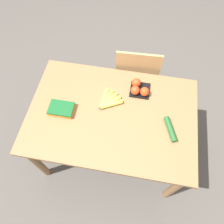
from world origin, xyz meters
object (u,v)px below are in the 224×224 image
Objects in this scene: chair at (136,76)px; carrot_bag at (61,109)px; banana_bunch at (108,101)px; tomato_pack at (139,89)px; cucumber_near at (170,129)px.

carrot_bag is (-0.52, -0.65, 0.29)m from chair.
chair reaches higher than banana_bunch.
tomato_pack reaches higher than cucumber_near.
chair reaches higher than cucumber_near.
carrot_bag is (-0.34, -0.14, 0.01)m from banana_bunch.
chair is at bearing 70.10° from banana_bunch.
banana_bunch is 0.27m from tomato_pack.
chair is at bearing 96.22° from tomato_pack.
tomato_pack is 0.63m from carrot_bag.
banana_bunch is 0.52m from cucumber_near.
banana_bunch is at bearing 162.12° from cucumber_near.
chair is 5.70× the size of tomato_pack.
banana_bunch is 1.03× the size of carrot_bag.
tomato_pack reaches higher than banana_bunch.
chair is at bearing 51.14° from carrot_bag.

